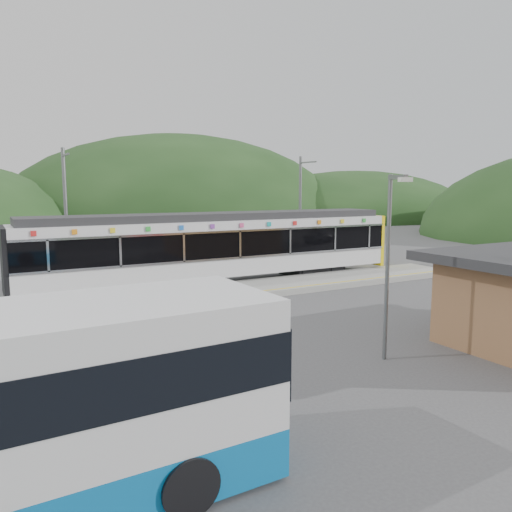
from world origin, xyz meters
TOP-DOWN VIEW (x-y plane):
  - ground at (0.00, 0.00)m, footprint 120.00×120.00m
  - hills at (6.19, 5.29)m, footprint 146.00×149.00m
  - platform at (0.00, 3.30)m, footprint 26.00×3.20m
  - yellow_line at (0.00, 2.00)m, footprint 26.00×0.10m
  - train at (0.14, 6.00)m, footprint 20.44×3.01m
  - catenary_mast_west at (-7.00, 8.56)m, footprint 0.18×1.80m
  - catenary_mast_east at (7.00, 8.56)m, footprint 0.18×1.80m
  - lamp_post at (-0.57, -7.22)m, footprint 0.39×1.01m

SIDE VIEW (x-z plane):
  - ground at x=0.00m, z-range 0.00..0.00m
  - hills at x=6.19m, z-range -13.00..13.00m
  - platform at x=0.00m, z-range 0.00..0.30m
  - yellow_line at x=0.00m, z-range 0.30..0.31m
  - train at x=0.14m, z-range 0.19..3.93m
  - lamp_post at x=-0.57m, z-range 0.54..5.94m
  - catenary_mast_west at x=-7.00m, z-range 0.15..7.15m
  - catenary_mast_east at x=7.00m, z-range 0.15..7.15m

